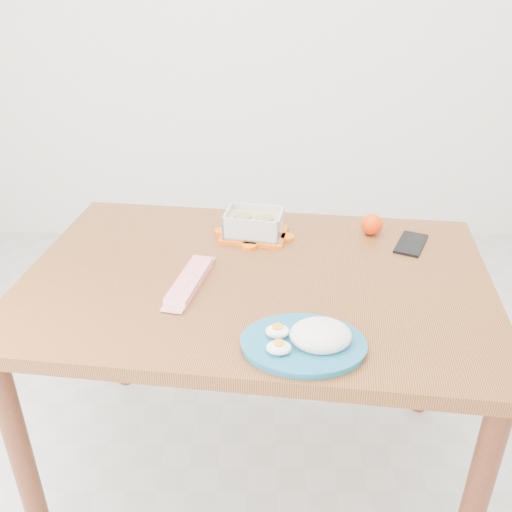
{
  "coord_description": "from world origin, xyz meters",
  "views": [
    {
      "loc": [
        -0.06,
        -1.33,
        1.55
      ],
      "look_at": [
        -0.07,
        -0.0,
        0.81
      ],
      "focal_mm": 40.0,
      "sensor_mm": 36.0,
      "label": 1
    }
  ],
  "objects_px": {
    "dining_table": "(256,304)",
    "food_container": "(254,224)",
    "smartphone": "(411,244)",
    "orange_fruit": "(372,224)",
    "rice_plate": "(309,339)"
  },
  "relations": [
    {
      "from": "food_container",
      "to": "rice_plate",
      "type": "height_order",
      "value": "food_container"
    },
    {
      "from": "dining_table",
      "to": "smartphone",
      "type": "relative_size",
      "value": 9.15
    },
    {
      "from": "dining_table",
      "to": "rice_plate",
      "type": "bearing_deg",
      "value": -62.13
    },
    {
      "from": "rice_plate",
      "to": "orange_fruit",
      "type": "bearing_deg",
      "value": 71.48
    },
    {
      "from": "rice_plate",
      "to": "smartphone",
      "type": "distance_m",
      "value": 0.6
    },
    {
      "from": "food_container",
      "to": "orange_fruit",
      "type": "bearing_deg",
      "value": 12.95
    },
    {
      "from": "dining_table",
      "to": "food_container",
      "type": "distance_m",
      "value": 0.27
    },
    {
      "from": "dining_table",
      "to": "smartphone",
      "type": "xyz_separation_m",
      "value": [
        0.46,
        0.18,
        0.1
      ]
    },
    {
      "from": "food_container",
      "to": "smartphone",
      "type": "bearing_deg",
      "value": 3.55
    },
    {
      "from": "smartphone",
      "to": "food_container",
      "type": "bearing_deg",
      "value": -161.5
    },
    {
      "from": "rice_plate",
      "to": "food_container",
      "type": "bearing_deg",
      "value": 107.11
    },
    {
      "from": "orange_fruit",
      "to": "rice_plate",
      "type": "relative_size",
      "value": 0.22
    },
    {
      "from": "orange_fruit",
      "to": "smartphone",
      "type": "xyz_separation_m",
      "value": [
        0.11,
        -0.07,
        -0.03
      ]
    },
    {
      "from": "rice_plate",
      "to": "dining_table",
      "type": "bearing_deg",
      "value": 114.85
    },
    {
      "from": "dining_table",
      "to": "food_container",
      "type": "relative_size",
      "value": 6.26
    }
  ]
}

